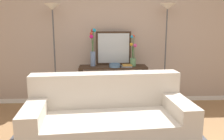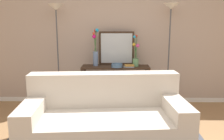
% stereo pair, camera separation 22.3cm
% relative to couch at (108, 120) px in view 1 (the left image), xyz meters
% --- Properties ---
extents(back_wall, '(12.00, 0.15, 2.63)m').
position_rel_couch_xyz_m(back_wall, '(0.15, 1.70, 1.00)').
color(back_wall, white).
rests_on(back_wall, ground).
extents(couch, '(2.09, 1.09, 0.88)m').
position_rel_couch_xyz_m(couch, '(0.00, 0.00, 0.00)').
color(couch, beige).
rests_on(couch, ground).
extents(console_table, '(1.23, 0.37, 0.78)m').
position_rel_couch_xyz_m(console_table, '(0.14, 1.35, 0.23)').
color(console_table, '#382619').
rests_on(console_table, ground).
extents(floor_lamp_left, '(0.28, 0.28, 1.87)m').
position_rel_couch_xyz_m(floor_lamp_left, '(-0.91, 1.35, 1.16)').
color(floor_lamp_left, '#4C4C51').
rests_on(floor_lamp_left, ground).
extents(floor_lamp_right, '(0.28, 0.28, 1.89)m').
position_rel_couch_xyz_m(floor_lamp_right, '(1.10, 1.35, 1.17)').
color(floor_lamp_right, '#4C4C51').
rests_on(floor_lamp_right, ground).
extents(wall_mirror, '(0.65, 0.02, 0.62)m').
position_rel_couch_xyz_m(wall_mirror, '(0.15, 1.50, 0.78)').
color(wall_mirror, '#382619').
rests_on(wall_mirror, console_table).
extents(vase_tall_flowers, '(0.12, 0.12, 0.68)m').
position_rel_couch_xyz_m(vase_tall_flowers, '(-0.23, 1.37, 0.75)').
color(vase_tall_flowers, '#6B84AD').
rests_on(vase_tall_flowers, console_table).
extents(vase_short_flowers, '(0.13, 0.12, 0.57)m').
position_rel_couch_xyz_m(vase_short_flowers, '(0.50, 1.33, 0.66)').
color(vase_short_flowers, '#669E6B').
rests_on(vase_short_flowers, console_table).
extents(fruit_bowl, '(0.20, 0.20, 0.06)m').
position_rel_couch_xyz_m(fruit_bowl, '(0.16, 1.23, 0.50)').
color(fruit_bowl, '#4C7093').
rests_on(fruit_bowl, console_table).
extents(book_stack, '(0.20, 0.17, 0.04)m').
position_rel_couch_xyz_m(book_stack, '(0.38, 1.24, 0.49)').
color(book_stack, slate).
rests_on(book_stack, console_table).
extents(book_row_under_console, '(0.33, 0.18, 0.13)m').
position_rel_couch_xyz_m(book_row_under_console, '(-0.21, 1.35, -0.25)').
color(book_row_under_console, '#BC3328').
rests_on(book_row_under_console, ground).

